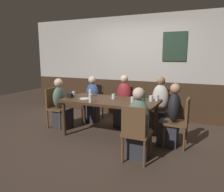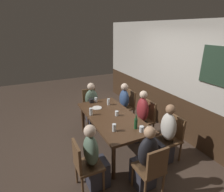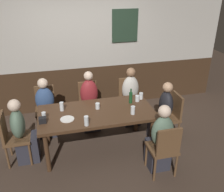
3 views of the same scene
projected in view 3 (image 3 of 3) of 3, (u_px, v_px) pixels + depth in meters
The scene contains 25 objects.
ground_plane at pixel (98, 148), 4.40m from camera, with size 12.00×12.00×0.00m, color #423328.
wall_back at pixel (81, 52), 5.28m from camera, with size 6.40×0.13×2.60m.
dining_table at pixel (97, 115), 4.12m from camera, with size 1.89×0.92×0.74m.
chair_left_far at pixel (46, 106), 4.77m from camera, with size 0.40×0.40×0.88m.
chair_right_near at pixel (165, 148), 3.61m from camera, with size 0.40×0.40×0.88m.
chair_head_west at pixel (12, 135), 3.89m from camera, with size 0.40×0.40×0.88m.
chair_head_east at pixel (171, 114), 4.49m from camera, with size 0.40×0.40×0.88m.
chair_right_far at pixel (128, 97), 5.14m from camera, with size 0.40×0.40×0.88m.
chair_mid_far at pixel (89, 101), 4.95m from camera, with size 0.40×0.40×0.88m.
person_left_far at pixel (46, 112), 4.64m from camera, with size 0.34×0.37×1.11m.
person_right_near at pixel (160, 142), 3.76m from camera, with size 0.34×0.37×1.13m.
person_head_west at pixel (23, 136), 3.94m from camera, with size 0.37×0.34×1.11m.
person_head_east at pixel (162, 116), 4.46m from camera, with size 0.37×0.34×1.13m.
person_right_far at pixel (131, 101), 5.00m from camera, with size 0.34×0.37×1.17m.
person_mid_far at pixel (90, 105), 4.82m from camera, with size 0.34×0.37×1.17m.
tumbler_water at pixel (62, 107), 4.09m from camera, with size 0.07×0.07×0.15m.
pint_glass_pale at pixel (86, 121), 3.68m from camera, with size 0.07×0.07×0.15m.
highball_clear at pixel (98, 106), 4.15m from camera, with size 0.07×0.07×0.10m.
pint_glass_amber at pixel (137, 99), 4.41m from camera, with size 0.08×0.08×0.11m.
beer_glass_half at pixel (44, 116), 3.85m from camera, with size 0.07×0.07×0.11m.
tumbler_short at pixel (133, 111), 3.98m from camera, with size 0.07×0.07×0.14m.
pint_glass_stout at pixel (141, 96), 4.48m from camera, with size 0.07×0.07×0.12m.
beer_bottle_green at pixel (131, 97), 4.32m from camera, with size 0.06×0.06×0.27m.
plate_white_large at pixel (67, 119), 3.85m from camera, with size 0.22×0.22×0.01m, color white.
condiment_caddy at pixel (43, 120), 3.75m from camera, with size 0.11×0.09×0.09m, color black.
Camera 3 is at (-0.63, -3.52, 2.74)m, focal length 39.79 mm.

